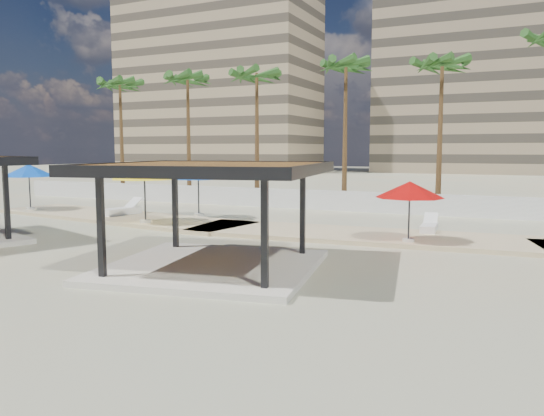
{
  "coord_description": "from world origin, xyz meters",
  "views": [
    {
      "loc": [
        7.53,
        -14.41,
        3.65
      ],
      "look_at": [
        -1.24,
        4.11,
        1.4
      ],
      "focal_mm": 35.0,
      "sensor_mm": 36.0,
      "label": 1
    }
  ],
  "objects_px": {
    "umbrella_c": "(410,190)",
    "lounger_a": "(122,211)",
    "pavilion_central": "(212,206)",
    "lounger_b": "(429,227)",
    "umbrella_a": "(29,171)"
  },
  "relations": [
    {
      "from": "umbrella_c",
      "to": "lounger_b",
      "type": "bearing_deg",
      "value": 84.69
    },
    {
      "from": "lounger_a",
      "to": "pavilion_central",
      "type": "bearing_deg",
      "value": -117.38
    },
    {
      "from": "lounger_b",
      "to": "pavilion_central",
      "type": "bearing_deg",
      "value": 149.41
    },
    {
      "from": "umbrella_c",
      "to": "lounger_a",
      "type": "xyz_separation_m",
      "value": [
        -15.63,
        1.97,
        -1.76
      ]
    },
    {
      "from": "umbrella_a",
      "to": "lounger_a",
      "type": "height_order",
      "value": "umbrella_a"
    },
    {
      "from": "pavilion_central",
      "to": "lounger_b",
      "type": "relative_size",
      "value": 3.94
    },
    {
      "from": "umbrella_a",
      "to": "pavilion_central",
      "type": "bearing_deg",
      "value": -25.08
    },
    {
      "from": "lounger_a",
      "to": "lounger_b",
      "type": "bearing_deg",
      "value": -75.44
    },
    {
      "from": "umbrella_c",
      "to": "lounger_b",
      "type": "xyz_separation_m",
      "value": [
        0.29,
        3.09,
        -1.8
      ]
    },
    {
      "from": "umbrella_a",
      "to": "umbrella_c",
      "type": "bearing_deg",
      "value": -4.21
    },
    {
      "from": "umbrella_c",
      "to": "pavilion_central",
      "type": "bearing_deg",
      "value": -125.18
    },
    {
      "from": "pavilion_central",
      "to": "umbrella_c",
      "type": "xyz_separation_m",
      "value": [
        4.64,
        6.59,
        0.21
      ]
    },
    {
      "from": "pavilion_central",
      "to": "umbrella_a",
      "type": "xyz_separation_m",
      "value": [
        -17.57,
        8.22,
        0.51
      ]
    },
    {
      "from": "umbrella_c",
      "to": "lounger_b",
      "type": "height_order",
      "value": "umbrella_c"
    },
    {
      "from": "umbrella_a",
      "to": "lounger_b",
      "type": "relative_size",
      "value": 1.83
    }
  ]
}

